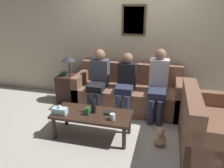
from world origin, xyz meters
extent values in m
plane|color=beige|center=(0.00, 0.00, 0.00)|extent=(16.00, 16.00, 0.00)
cube|color=beige|center=(0.00, 0.95, 1.30)|extent=(9.00, 0.06, 2.60)
cube|color=#4C3823|center=(0.00, 0.91, 1.70)|extent=(0.48, 0.02, 0.60)
cube|color=#B7CCB2|center=(0.00, 0.90, 1.70)|extent=(0.40, 0.01, 0.52)
cube|color=brown|center=(0.00, 0.45, 0.23)|extent=(2.07, 0.84, 0.46)
cube|color=brown|center=(0.00, 0.77, 0.67)|extent=(2.07, 0.20, 0.41)
cube|color=brown|center=(-0.97, 0.45, 0.34)|extent=(0.14, 0.84, 0.69)
cube|color=brown|center=(0.97, 0.45, 0.34)|extent=(0.14, 0.84, 0.69)
cube|color=brown|center=(1.41, -0.58, 0.23)|extent=(0.84, 1.33, 0.46)
cube|color=brown|center=(1.09, -0.58, 0.67)|extent=(0.20, 1.33, 0.41)
cube|color=brown|center=(1.41, -1.18, 0.34)|extent=(0.84, 0.14, 0.69)
cube|color=brown|center=(1.41, 0.01, 0.34)|extent=(0.84, 0.14, 0.69)
cube|color=#382319|center=(-0.37, -0.65, 0.39)|extent=(1.24, 0.55, 0.04)
cylinder|color=#382319|center=(-0.93, -0.86, 0.18)|extent=(0.06, 0.06, 0.37)
cylinder|color=#382319|center=(0.19, -0.86, 0.18)|extent=(0.06, 0.06, 0.37)
cylinder|color=#382319|center=(-0.93, -0.44, 0.18)|extent=(0.06, 0.06, 0.37)
cylinder|color=#382319|center=(0.19, -0.44, 0.18)|extent=(0.06, 0.06, 0.37)
cube|color=#382319|center=(-1.30, 0.48, 0.29)|extent=(0.41, 0.41, 0.59)
cylinder|color=#262628|center=(-1.25, 0.48, 0.76)|extent=(0.02, 0.02, 0.34)
cone|color=#2D2D33|center=(-1.25, 0.48, 0.96)|extent=(0.29, 0.29, 0.10)
cube|color=#237547|center=(-1.36, 0.46, 0.60)|extent=(0.09, 0.07, 0.03)
cube|color=navy|center=(-1.36, 0.46, 0.63)|extent=(0.11, 0.08, 0.02)
cube|color=#237547|center=(-1.36, 0.46, 0.65)|extent=(0.11, 0.10, 0.02)
cylinder|color=black|center=(-0.35, -0.61, 0.52)|extent=(0.07, 0.07, 0.23)
cylinder|color=black|center=(-0.35, -0.61, 0.68)|extent=(0.03, 0.03, 0.10)
cylinder|color=silver|center=(-0.01, -0.77, 0.45)|extent=(0.08, 0.08, 0.10)
cube|color=black|center=(-0.10, -0.60, 0.42)|extent=(0.15, 0.12, 0.03)
cylinder|color=#197A38|center=(-0.41, -0.71, 0.47)|extent=(0.07, 0.07, 0.12)
cube|color=silver|center=(-0.85, -0.79, 0.46)|extent=(0.23, 0.12, 0.10)
sphere|color=white|center=(-0.85, -0.79, 0.53)|extent=(0.05, 0.05, 0.05)
cube|color=black|center=(-0.56, 0.21, 0.51)|extent=(0.31, 0.44, 0.14)
cylinder|color=black|center=(-0.64, -0.01, 0.23)|extent=(0.11, 0.11, 0.46)
cylinder|color=black|center=(-0.48, -0.01, 0.23)|extent=(0.11, 0.11, 0.46)
cube|color=#474C56|center=(-0.56, 0.43, 0.75)|extent=(0.34, 0.22, 0.48)
sphere|color=#8C664C|center=(-0.56, 0.43, 1.09)|extent=(0.21, 0.21, 0.21)
cube|color=#2D334C|center=(-0.02, 0.22, 0.51)|extent=(0.31, 0.41, 0.14)
cylinder|color=#2D334C|center=(-0.09, 0.02, 0.23)|extent=(0.11, 0.11, 0.46)
cylinder|color=#2D334C|center=(0.06, 0.02, 0.23)|extent=(0.11, 0.11, 0.46)
cube|color=black|center=(-0.02, 0.43, 0.74)|extent=(0.34, 0.22, 0.45)
sphere|color=#8C664C|center=(-0.02, 0.43, 1.05)|extent=(0.20, 0.20, 0.20)
cube|color=#2D334C|center=(0.58, 0.18, 0.51)|extent=(0.31, 0.48, 0.14)
cylinder|color=#2D334C|center=(0.50, -0.06, 0.23)|extent=(0.11, 0.11, 0.46)
cylinder|color=#2D334C|center=(0.66, -0.06, 0.23)|extent=(0.11, 0.11, 0.46)
cube|color=silver|center=(0.58, 0.42, 0.79)|extent=(0.34, 0.22, 0.56)
sphere|color=#8C664C|center=(0.58, 0.42, 1.16)|extent=(0.20, 0.20, 0.20)
sphere|color=tan|center=(0.69, -0.64, 0.10)|extent=(0.19, 0.19, 0.19)
sphere|color=tan|center=(0.69, -0.64, 0.24)|extent=(0.12, 0.12, 0.12)
sphere|color=tan|center=(0.65, -0.64, 0.28)|extent=(0.04, 0.04, 0.04)
sphere|color=tan|center=(0.73, -0.64, 0.28)|extent=(0.04, 0.04, 0.04)
sphere|color=beige|center=(0.69, -0.69, 0.23)|extent=(0.05, 0.05, 0.05)
camera|label=1|loc=(0.68, -3.51, 2.04)|focal=35.00mm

